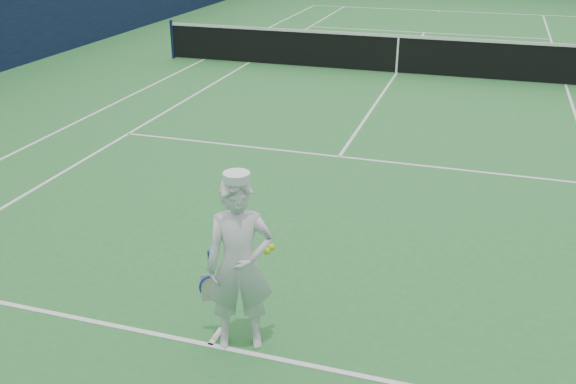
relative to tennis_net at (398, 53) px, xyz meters
name	(u,v)px	position (x,y,z in m)	size (l,w,h in m)	color
ground	(396,74)	(0.00, 0.00, -0.55)	(80.00, 80.00, 0.00)	#2C7433
court_markings	(396,74)	(0.00, 0.00, -0.55)	(11.03, 23.83, 0.01)	white
tennis_net	(398,53)	(0.00, 0.00, 0.00)	(12.88, 0.09, 1.07)	#141E4C
tennis_player	(239,265)	(0.28, -11.74, 0.33)	(0.86, 0.62, 1.80)	white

